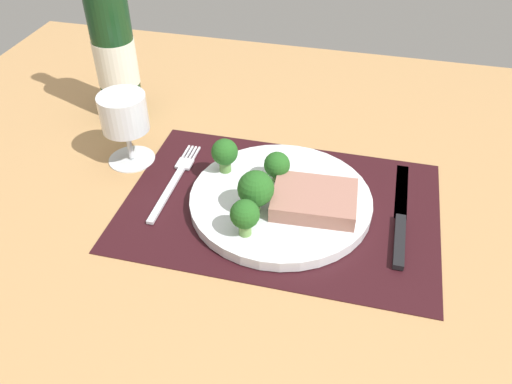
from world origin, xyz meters
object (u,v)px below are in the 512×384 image
at_px(wine_bottle, 114,52).
at_px(plate, 281,200).
at_px(wine_glass, 124,117).
at_px(fork, 175,180).
at_px(knife, 400,220).
at_px(steak, 314,200).

bearing_deg(wine_bottle, plate, -29.71).
bearing_deg(wine_glass, wine_bottle, 118.75).
xyz_separation_m(plate, fork, (-0.17, 0.01, -0.01)).
relative_size(fork, knife, 0.83).
height_order(fork, wine_glass, wine_glass).
distance_m(wine_bottle, wine_glass, 0.16).
bearing_deg(knife, plate, -176.99).
bearing_deg(plate, wine_glass, 167.85).
bearing_deg(wine_bottle, wine_glass, -61.25).
bearing_deg(wine_glass, fork, -24.69).
xyz_separation_m(fork, knife, (0.34, -0.01, 0.00)).
height_order(knife, wine_bottle, wine_bottle).
bearing_deg(plate, fork, 175.17).
xyz_separation_m(steak, wine_glass, (-0.31, 0.07, 0.05)).
relative_size(knife, wine_bottle, 0.72).
xyz_separation_m(fork, wine_glass, (-0.09, 0.04, 0.07)).
distance_m(knife, wine_bottle, 0.55).
bearing_deg(steak, fork, 173.60).
relative_size(fork, wine_glass, 1.65).
distance_m(plate, steak, 0.05).
bearing_deg(wine_bottle, steak, -27.63).
xyz_separation_m(knife, wine_bottle, (-0.50, 0.18, 0.11)).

